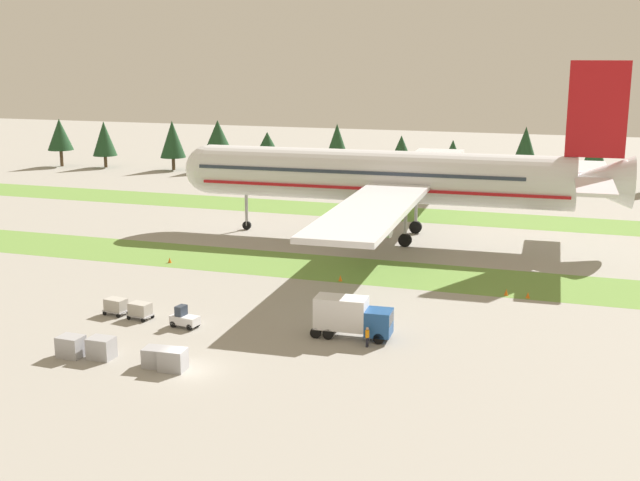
{
  "coord_description": "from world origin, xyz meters",
  "views": [
    {
      "loc": [
        28.43,
        -53.68,
        24.36
      ],
      "look_at": [
        1.28,
        29.64,
        4.0
      ],
      "focal_mm": 45.84,
      "sensor_mm": 36.0,
      "label": 1
    }
  ],
  "objects_px": {
    "cargo_dolly_second": "(116,305)",
    "taxiway_marker_2": "(528,295)",
    "baggage_tug": "(184,318)",
    "taxiway_marker_3": "(340,278)",
    "airliner": "(393,176)",
    "uld_container_3": "(173,360)",
    "ground_crew_marshaller": "(367,336)",
    "cargo_dolly_lead": "(140,309)",
    "uld_container_1": "(101,348)",
    "taxiway_marker_0": "(170,260)",
    "uld_container_2": "(157,357)",
    "catering_truck": "(351,316)",
    "uld_container_0": "(71,346)",
    "taxiway_marker_1": "(506,292)"
  },
  "relations": [
    {
      "from": "baggage_tug",
      "to": "taxiway_marker_0",
      "type": "distance_m",
      "value": 23.69
    },
    {
      "from": "baggage_tug",
      "to": "uld_container_2",
      "type": "height_order",
      "value": "baggage_tug"
    },
    {
      "from": "taxiway_marker_2",
      "to": "taxiway_marker_3",
      "type": "relative_size",
      "value": 0.95
    },
    {
      "from": "taxiway_marker_0",
      "to": "uld_container_2",
      "type": "bearing_deg",
      "value": -63.49
    },
    {
      "from": "uld_container_0",
      "to": "taxiway_marker_0",
      "type": "height_order",
      "value": "uld_container_0"
    },
    {
      "from": "baggage_tug",
      "to": "taxiway_marker_3",
      "type": "distance_m",
      "value": 20.99
    },
    {
      "from": "airliner",
      "to": "taxiway_marker_1",
      "type": "relative_size",
      "value": 110.55
    },
    {
      "from": "cargo_dolly_second",
      "to": "uld_container_2",
      "type": "relative_size",
      "value": 1.2
    },
    {
      "from": "cargo_dolly_lead",
      "to": "uld_container_0",
      "type": "xyz_separation_m",
      "value": [
        -0.43,
        -10.26,
        -0.05
      ]
    },
    {
      "from": "uld_container_2",
      "to": "taxiway_marker_3",
      "type": "distance_m",
      "value": 28.91
    },
    {
      "from": "uld_container_3",
      "to": "taxiway_marker_3",
      "type": "distance_m",
      "value": 28.89
    },
    {
      "from": "airliner",
      "to": "uld_container_3",
      "type": "xyz_separation_m",
      "value": [
        -5.81,
        -50.31,
        -7.5
      ]
    },
    {
      "from": "ground_crew_marshaller",
      "to": "uld_container_0",
      "type": "xyz_separation_m",
      "value": [
        -22.42,
        -9.69,
        -0.07
      ]
    },
    {
      "from": "catering_truck",
      "to": "uld_container_1",
      "type": "relative_size",
      "value": 3.53
    },
    {
      "from": "uld_container_3",
      "to": "taxiway_marker_0",
      "type": "relative_size",
      "value": 3.16
    },
    {
      "from": "ground_crew_marshaller",
      "to": "uld_container_2",
      "type": "height_order",
      "value": "ground_crew_marshaller"
    },
    {
      "from": "airliner",
      "to": "ground_crew_marshaller",
      "type": "distance_m",
      "value": 41.9
    },
    {
      "from": "ground_crew_marshaller",
      "to": "uld_container_3",
      "type": "relative_size",
      "value": 0.87
    },
    {
      "from": "uld_container_1",
      "to": "taxiway_marker_2",
      "type": "distance_m",
      "value": 42.21
    },
    {
      "from": "airliner",
      "to": "taxiway_marker_1",
      "type": "xyz_separation_m",
      "value": [
        17.03,
        -21.73,
        -8.03
      ]
    },
    {
      "from": "baggage_tug",
      "to": "cargo_dolly_lead",
      "type": "relative_size",
      "value": 1.15
    },
    {
      "from": "cargo_dolly_second",
      "to": "taxiway_marker_2",
      "type": "bearing_deg",
      "value": 124.6
    },
    {
      "from": "baggage_tug",
      "to": "ground_crew_marshaller",
      "type": "xyz_separation_m",
      "value": [
        17.04,
        0.22,
        0.13
      ]
    },
    {
      "from": "baggage_tug",
      "to": "uld_container_0",
      "type": "relative_size",
      "value": 1.39
    },
    {
      "from": "uld_container_1",
      "to": "uld_container_3",
      "type": "bearing_deg",
      "value": -4.08
    },
    {
      "from": "cargo_dolly_lead",
      "to": "cargo_dolly_second",
      "type": "xyz_separation_m",
      "value": [
        -2.86,
        0.46,
        0.0
      ]
    },
    {
      "from": "airliner",
      "to": "taxiway_marker_3",
      "type": "xyz_separation_m",
      "value": [
        -0.64,
        -21.89,
        -8.03
      ]
    },
    {
      "from": "airliner",
      "to": "uld_container_3",
      "type": "height_order",
      "value": "airliner"
    },
    {
      "from": "cargo_dolly_second",
      "to": "uld_container_3",
      "type": "distance_m",
      "value": 15.92
    },
    {
      "from": "uld_container_2",
      "to": "cargo_dolly_second",
      "type": "bearing_deg",
      "value": 134.18
    },
    {
      "from": "ground_crew_marshaller",
      "to": "taxiway_marker_2",
      "type": "height_order",
      "value": "ground_crew_marshaller"
    },
    {
      "from": "catering_truck",
      "to": "uld_container_3",
      "type": "height_order",
      "value": "catering_truck"
    },
    {
      "from": "uld_container_1",
      "to": "taxiway_marker_3",
      "type": "distance_m",
      "value": 30.37
    },
    {
      "from": "taxiway_marker_2",
      "to": "taxiway_marker_3",
      "type": "height_order",
      "value": "taxiway_marker_3"
    },
    {
      "from": "uld_container_1",
      "to": "uld_container_2",
      "type": "relative_size",
      "value": 1.0
    },
    {
      "from": "taxiway_marker_0",
      "to": "taxiway_marker_1",
      "type": "xyz_separation_m",
      "value": [
        39.1,
        -1.14,
        0.01
      ]
    },
    {
      "from": "uld_container_3",
      "to": "taxiway_marker_3",
      "type": "bearing_deg",
      "value": 79.7
    },
    {
      "from": "uld_container_1",
      "to": "uld_container_2",
      "type": "bearing_deg",
      "value": -1.86
    },
    {
      "from": "uld_container_3",
      "to": "taxiway_marker_2",
      "type": "height_order",
      "value": "uld_container_3"
    },
    {
      "from": "catering_truck",
      "to": "taxiway_marker_3",
      "type": "distance_m",
      "value": 18.0
    },
    {
      "from": "airliner",
      "to": "cargo_dolly_second",
      "type": "relative_size",
      "value": 30.22
    },
    {
      "from": "cargo_dolly_second",
      "to": "taxiway_marker_3",
      "type": "relative_size",
      "value": 3.65
    },
    {
      "from": "uld_container_2",
      "to": "taxiway_marker_0",
      "type": "height_order",
      "value": "uld_container_2"
    },
    {
      "from": "uld_container_2",
      "to": "uld_container_3",
      "type": "distance_m",
      "value": 1.63
    },
    {
      "from": "taxiway_marker_2",
      "to": "cargo_dolly_second",
      "type": "bearing_deg",
      "value": -154.5
    },
    {
      "from": "cargo_dolly_second",
      "to": "taxiway_marker_0",
      "type": "height_order",
      "value": "cargo_dolly_second"
    },
    {
      "from": "baggage_tug",
      "to": "taxiway_marker_1",
      "type": "height_order",
      "value": "baggage_tug"
    },
    {
      "from": "uld_container_3",
      "to": "taxiway_marker_3",
      "type": "relative_size",
      "value": 3.03
    },
    {
      "from": "catering_truck",
      "to": "uld_container_2",
      "type": "xyz_separation_m",
      "value": [
        -12.79,
        -11.23,
        -1.18
      ]
    },
    {
      "from": "uld_container_2",
      "to": "catering_truck",
      "type": "bearing_deg",
      "value": 41.28
    }
  ]
}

